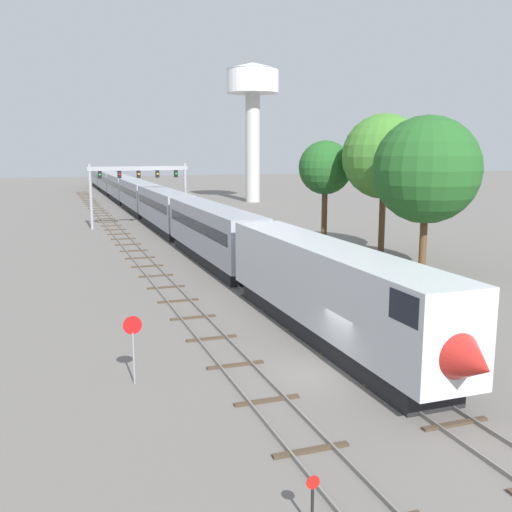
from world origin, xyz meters
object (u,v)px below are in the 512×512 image
water_tower (253,94)px  switch_stand (312,510)px  stop_sign (133,340)px  trackside_tree_mid (325,168)px  signal_gantry (139,181)px  trackside_tree_right (427,170)px  passenger_train (137,195)px  trackside_tree_left (384,157)px

water_tower → switch_stand: (-29.99, -91.02, -18.86)m
stop_sign → trackside_tree_mid: bearing=51.9°
signal_gantry → water_tower: water_tower is taller
trackside_tree_right → stop_sign: bearing=-148.6°
passenger_train → trackside_tree_left: (15.41, -45.27, 6.23)m
stop_sign → trackside_tree_left: size_ratio=0.23×
water_tower → passenger_train: bearing=-152.7°
passenger_train → stop_sign: size_ratio=52.67×
signal_gantry → trackside_tree_right: (16.25, -35.34, 2.19)m
signal_gantry → trackside_tree_left: 32.44m
switch_stand → stop_sign: 11.43m
trackside_tree_mid → stop_sign: bearing=-128.1°
water_tower → switch_stand: size_ratio=16.96×
signal_gantry → trackside_tree_mid: trackside_tree_mid is taller
switch_stand → stop_sign: (-2.90, 10.97, 1.35)m
signal_gantry → trackside_tree_mid: size_ratio=1.17×
switch_stand → trackside_tree_left: trackside_tree_left is taller
stop_sign → trackside_tree_left: 34.95m
signal_gantry → trackside_tree_right: 38.95m
trackside_tree_mid → signal_gantry: bearing=124.6°
passenger_train → switch_stand: size_ratio=103.90×
trackside_tree_mid → trackside_tree_right: trackside_tree_right is taller
water_tower → trackside_tree_left: size_ratio=1.96×
signal_gantry → stop_sign: bearing=-98.8°
passenger_train → trackside_tree_left: bearing=-71.2°
signal_gantry → stop_sign: 50.74m
switch_stand → trackside_tree_right: size_ratio=0.12×
passenger_train → trackside_tree_left: trackside_tree_left is taller
water_tower → switch_stand: water_tower is taller
passenger_train → signal_gantry: size_ratio=12.54×
signal_gantry → water_tower: 41.48m
trackside_tree_left → trackside_tree_right: bearing=-99.6°
stop_sign → trackside_tree_right: trackside_tree_right is taller
passenger_train → stop_sign: passenger_train is taller
passenger_train → stop_sign: 68.96m
stop_sign → trackside_tree_mid: size_ratio=0.28×
water_tower → trackside_tree_mid: bearing=-101.5°
trackside_tree_left → stop_sign: bearing=-137.9°
water_tower → stop_sign: bearing=-112.3°
stop_sign → trackside_tree_left: trackside_tree_left is taller
signal_gantry → water_tower: (25.14, 30.05, 13.62)m
switch_stand → trackside_tree_right: 34.02m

